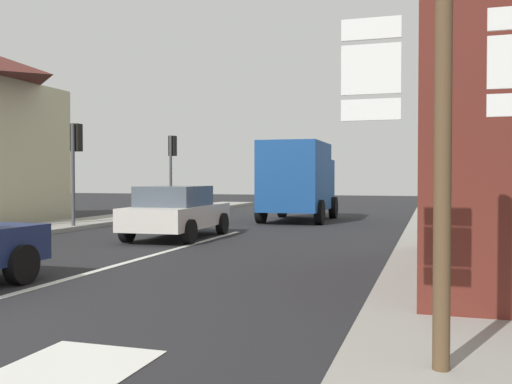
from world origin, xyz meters
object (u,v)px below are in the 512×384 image
delivery_truck (298,179)px  traffic_light_far_left (172,157)px  sedan_far (177,211)px  route_sign_post (443,153)px  traffic_light_near_left (76,151)px

delivery_truck → traffic_light_far_left: bearing=166.1°
sedan_far → traffic_light_far_left: size_ratio=1.19×
route_sign_post → sedan_far: bearing=125.2°
delivery_truck → route_sign_post: route_sign_post is taller
delivery_truck → traffic_light_far_left: size_ratio=1.41×
delivery_truck → route_sign_post: (5.13, -17.10, 0.26)m
delivery_truck → route_sign_post: bearing=-73.3°
delivery_truck → traffic_light_near_left: bearing=-136.9°
delivery_truck → traffic_light_near_left: size_ratio=1.45×
sedan_far → delivery_truck: (1.82, 7.25, 0.89)m
sedan_far → route_sign_post: 12.11m
sedan_far → traffic_light_far_left: 9.96m
delivery_truck → traffic_light_far_left: (-6.14, 1.52, 1.00)m
traffic_light_far_left → delivery_truck: bearing=-13.9°
sedan_far → route_sign_post: (6.95, -9.85, 1.15)m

